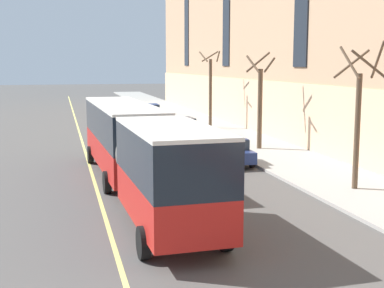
# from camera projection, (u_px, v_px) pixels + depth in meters

# --- Properties ---
(ground_plane) EXTENTS (260.00, 260.00, 0.00)m
(ground_plane) POSITION_uv_depth(u_px,v_px,m) (146.00, 183.00, 25.97)
(ground_plane) COLOR #4C4947
(sidewalk) EXTENTS (5.26, 160.00, 0.15)m
(sidewalk) POSITION_uv_depth(u_px,v_px,m) (295.00, 162.00, 31.04)
(sidewalk) COLOR #9E9B93
(sidewalk) RESTS_ON ground
(city_bus) EXTENTS (3.53, 19.50, 3.73)m
(city_bus) POSITION_uv_depth(u_px,v_px,m) (136.00, 145.00, 23.65)
(city_bus) COLOR red
(city_bus) RESTS_ON ground
(parked_car_darkgray_0) EXTENTS (2.12, 4.83, 1.56)m
(parked_car_darkgray_0) POSITION_uv_depth(u_px,v_px,m) (182.00, 127.00, 42.18)
(parked_car_darkgray_0) COLOR #4C4C51
(parked_car_darkgray_0) RESTS_ON ground
(parked_car_navy_1) EXTENTS (2.07, 4.56, 1.56)m
(parked_car_navy_1) POSITION_uv_depth(u_px,v_px,m) (230.00, 150.00, 30.74)
(parked_car_navy_1) COLOR navy
(parked_car_navy_1) RESTS_ON ground
(parked_car_navy_4) EXTENTS (2.13, 4.85, 1.56)m
(parked_car_navy_4) POSITION_uv_depth(u_px,v_px,m) (150.00, 111.00, 56.23)
(parked_car_navy_4) COLOR navy
(parked_car_navy_4) RESTS_ON ground
(street_tree_mid_block) EXTENTS (1.90, 1.91, 6.55)m
(street_tree_mid_block) POSITION_uv_depth(u_px,v_px,m) (358.00, 115.00, 23.63)
(street_tree_mid_block) COLOR brown
(street_tree_mid_block) RESTS_ON sidewalk
(street_tree_far_uptown) EXTENTS (1.80, 1.80, 6.37)m
(street_tree_far_uptown) POSITION_uv_depth(u_px,v_px,m) (260.00, 101.00, 35.19)
(street_tree_far_uptown) COLOR brown
(street_tree_far_uptown) RESTS_ON sidewalk
(street_tree_far_downtown) EXTENTS (1.79, 1.79, 6.70)m
(street_tree_far_downtown) POSITION_uv_depth(u_px,v_px,m) (210.00, 88.00, 46.60)
(street_tree_far_downtown) COLOR brown
(street_tree_far_downtown) RESTS_ON sidewalk
(fire_hydrant) EXTENTS (0.42, 0.24, 0.72)m
(fire_hydrant) POSITION_uv_depth(u_px,v_px,m) (217.00, 137.00, 38.82)
(fire_hydrant) COLOR red
(fire_hydrant) RESTS_ON sidewalk
(lane_centerline) EXTENTS (0.16, 140.00, 0.01)m
(lane_centerline) POSITION_uv_depth(u_px,v_px,m) (92.00, 173.00, 28.28)
(lane_centerline) COLOR #E0D66B
(lane_centerline) RESTS_ON ground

